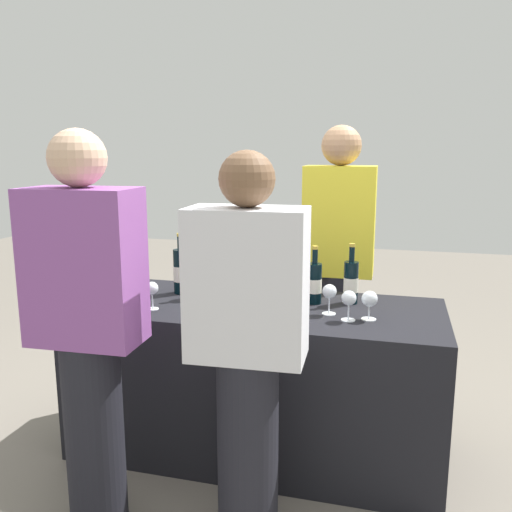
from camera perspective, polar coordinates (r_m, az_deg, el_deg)
ground_plane at (r=3.00m, az=0.00°, el=-19.54°), size 12.00×12.00×0.00m
tasting_table at (r=2.83m, az=0.00°, el=-12.78°), size 1.83×0.73×0.77m
wine_bottle_0 at (r=3.07m, az=-12.31°, el=-1.06°), size 0.08×0.08×0.33m
wine_bottle_1 at (r=2.91m, az=-7.96°, el=-1.56°), size 0.08×0.08×0.33m
wine_bottle_2 at (r=2.82m, az=-5.32°, el=-2.07°), size 0.08×0.08×0.32m
wine_bottle_3 at (r=2.85m, az=-0.34°, el=-1.85°), size 0.07×0.07×0.32m
wine_bottle_4 at (r=2.71m, az=6.20°, el=-2.83°), size 0.07×0.07×0.29m
wine_bottle_5 at (r=2.74m, az=10.01°, el=-2.71°), size 0.07×0.07×0.31m
wine_glass_0 at (r=2.64m, az=-10.95°, el=-3.51°), size 0.06×0.06×0.14m
wine_glass_1 at (r=2.59m, az=-2.24°, el=-3.76°), size 0.07×0.07×0.13m
wine_glass_2 at (r=2.53m, az=-0.41°, el=-4.05°), size 0.07×0.07×0.14m
wine_glass_3 at (r=2.54m, az=7.78°, el=-3.89°), size 0.07×0.07×0.14m
wine_glass_4 at (r=2.47m, az=9.80°, el=-4.55°), size 0.07×0.07×0.14m
wine_glass_5 at (r=2.50m, az=11.93°, el=-4.56°), size 0.07×0.07×0.14m
server_pouring at (r=3.14m, az=8.67°, el=-0.44°), size 0.40×0.22×1.67m
guest_0 at (r=2.21m, az=-17.37°, el=-7.00°), size 0.43×0.25×1.61m
guest_1 at (r=2.07m, az=-0.91°, el=-9.18°), size 0.45×0.26×1.54m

